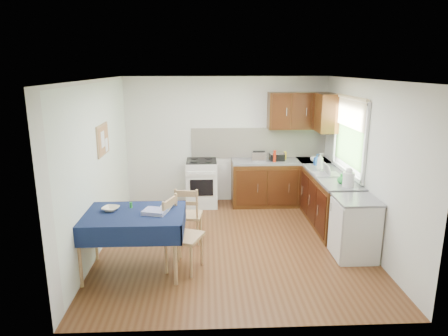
{
  "coord_description": "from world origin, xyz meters",
  "views": [
    {
      "loc": [
        -0.4,
        -5.75,
        2.67
      ],
      "look_at": [
        -0.13,
        0.18,
        1.17
      ],
      "focal_mm": 32.0,
      "sensor_mm": 36.0,
      "label": 1
    }
  ],
  "objects_px": {
    "toaster": "(259,157)",
    "kettle": "(349,178)",
    "sandwich_press": "(277,156)",
    "chair_far": "(188,213)",
    "chair_near": "(180,232)",
    "dining_table": "(131,221)",
    "dish_rack": "(326,174)"
  },
  "relations": [
    {
      "from": "kettle",
      "to": "dish_rack",
      "type": "bearing_deg",
      "value": 101.42
    },
    {
      "from": "chair_near",
      "to": "toaster",
      "type": "distance_m",
      "value": 2.89
    },
    {
      "from": "dish_rack",
      "to": "dining_table",
      "type": "bearing_deg",
      "value": -135.32
    },
    {
      "from": "toaster",
      "to": "kettle",
      "type": "bearing_deg",
      "value": -44.53
    },
    {
      "from": "dining_table",
      "to": "chair_near",
      "type": "distance_m",
      "value": 0.66
    },
    {
      "from": "sandwich_press",
      "to": "kettle",
      "type": "bearing_deg",
      "value": -86.11
    },
    {
      "from": "kettle",
      "to": "toaster",
      "type": "bearing_deg",
      "value": 123.76
    },
    {
      "from": "dining_table",
      "to": "chair_near",
      "type": "xyz_separation_m",
      "value": [
        0.63,
        0.05,
        -0.2
      ]
    },
    {
      "from": "kettle",
      "to": "chair_near",
      "type": "bearing_deg",
      "value": -162.79
    },
    {
      "from": "sandwich_press",
      "to": "chair_far",
      "type": "bearing_deg",
      "value": -153.62
    },
    {
      "from": "dining_table",
      "to": "dish_rack",
      "type": "xyz_separation_m",
      "value": [
        3.01,
        1.5,
        0.19
      ]
    },
    {
      "from": "chair_near",
      "to": "toaster",
      "type": "bearing_deg",
      "value": -7.23
    },
    {
      "from": "toaster",
      "to": "sandwich_press",
      "type": "xyz_separation_m",
      "value": [
        0.37,
        0.08,
        -0.02
      ]
    },
    {
      "from": "chair_far",
      "to": "kettle",
      "type": "distance_m",
      "value": 2.52
    },
    {
      "from": "sandwich_press",
      "to": "kettle",
      "type": "xyz_separation_m",
      "value": [
        0.78,
        -1.8,
        0.05
      ]
    },
    {
      "from": "chair_near",
      "to": "chair_far",
      "type": "bearing_deg",
      "value": 17.02
    },
    {
      "from": "chair_near",
      "to": "kettle",
      "type": "xyz_separation_m",
      "value": [
        2.52,
        0.78,
        0.5
      ]
    },
    {
      "from": "chair_near",
      "to": "dish_rack",
      "type": "xyz_separation_m",
      "value": [
        2.38,
        1.45,
        0.39
      ]
    },
    {
      "from": "chair_near",
      "to": "sandwich_press",
      "type": "height_order",
      "value": "sandwich_press"
    },
    {
      "from": "sandwich_press",
      "to": "kettle",
      "type": "height_order",
      "value": "kettle"
    },
    {
      "from": "chair_near",
      "to": "sandwich_press",
      "type": "bearing_deg",
      "value": -12.43
    },
    {
      "from": "chair_near",
      "to": "dish_rack",
      "type": "bearing_deg",
      "value": -37.17
    },
    {
      "from": "dining_table",
      "to": "toaster",
      "type": "height_order",
      "value": "toaster"
    },
    {
      "from": "toaster",
      "to": "sandwich_press",
      "type": "relative_size",
      "value": 0.99
    },
    {
      "from": "sandwich_press",
      "to": "dish_rack",
      "type": "height_order",
      "value": "dish_rack"
    },
    {
      "from": "dining_table",
      "to": "chair_far",
      "type": "height_order",
      "value": "chair_far"
    },
    {
      "from": "chair_near",
      "to": "dish_rack",
      "type": "relative_size",
      "value": 2.36
    },
    {
      "from": "chair_far",
      "to": "kettle",
      "type": "height_order",
      "value": "kettle"
    },
    {
      "from": "dining_table",
      "to": "sandwich_press",
      "type": "bearing_deg",
      "value": 33.48
    },
    {
      "from": "toaster",
      "to": "dish_rack",
      "type": "height_order",
      "value": "toaster"
    },
    {
      "from": "toaster",
      "to": "kettle",
      "type": "distance_m",
      "value": 2.07
    },
    {
      "from": "chair_near",
      "to": "dining_table",
      "type": "bearing_deg",
      "value": 115.81
    }
  ]
}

